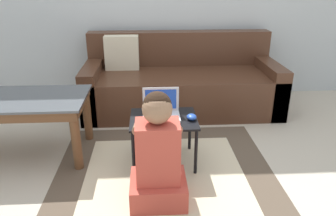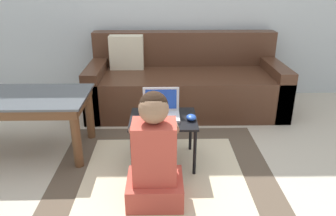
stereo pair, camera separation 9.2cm
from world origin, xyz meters
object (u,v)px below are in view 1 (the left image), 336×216
Objects in this scene: computer_mouse at (192,117)px; person_seated at (158,156)px; laptop_desk at (164,124)px; couch at (180,83)px; coffee_table at (20,107)px; laptop at (161,112)px.

person_seated is (-0.26, -0.43, -0.07)m from computer_mouse.
computer_mouse is at bearing -9.86° from laptop_desk.
couch reaches higher than laptop_desk.
person_seated is at bearing -97.06° from laptop_desk.
computer_mouse is (1.31, -0.23, -0.02)m from coffee_table.
laptop reaches higher than computer_mouse.
coffee_table is 1.13m from laptop_desk.
person_seated reaches higher than coffee_table.
coffee_table is (-1.34, -0.95, 0.14)m from couch.
laptop_desk is (1.11, -0.19, -0.09)m from coffee_table.
couch is at bearing 77.42° from laptop.
person_seated is (-0.04, -0.49, -0.09)m from laptop.
coffee_table is at bearing 148.02° from person_seated.
couch is 4.07× the size of laptop_desk.
computer_mouse is at bearing -91.38° from couch.
coffee_table is 11.39× the size of computer_mouse.
couch is at bearing 35.22° from coffee_table.
laptop_desk is (-0.23, -1.14, 0.06)m from couch.
laptop_desk is at bearing 170.14° from computer_mouse.
laptop is at bearing -8.81° from coffee_table.
computer_mouse is at bearing -15.04° from laptop.
couch reaches higher than computer_mouse.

